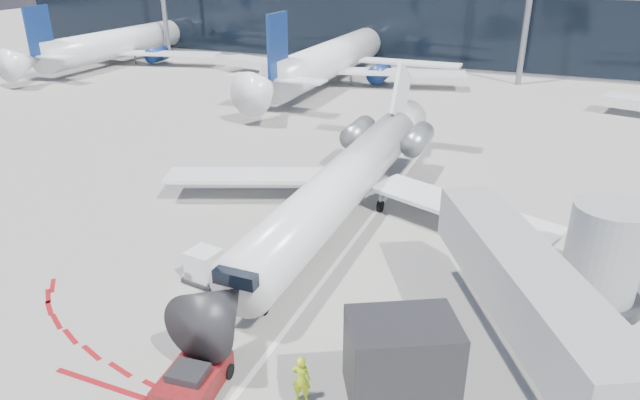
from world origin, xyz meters
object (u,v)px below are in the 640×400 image
at_px(pushback_tug, 193,380).
at_px(uld_container, 204,266).
at_px(regional_jet, 349,177).
at_px(ramp_worker, 301,379).

xyz_separation_m(pushback_tug, uld_container, (-3.77, 6.60, 0.28)).
xyz_separation_m(regional_jet, pushback_tug, (-0.14, -16.19, -1.98)).
distance_m(pushback_tug, ramp_worker, 3.96).
relative_size(ramp_worker, uld_container, 0.96).
bearing_deg(ramp_worker, uld_container, -44.35).
height_order(ramp_worker, uld_container, ramp_worker).
bearing_deg(pushback_tug, regional_jet, 84.06).
height_order(regional_jet, ramp_worker, regional_jet).
distance_m(ramp_worker, uld_container, 9.34).
bearing_deg(regional_jet, pushback_tug, -90.48).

